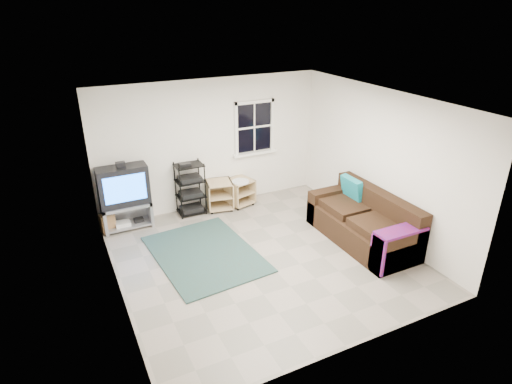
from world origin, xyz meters
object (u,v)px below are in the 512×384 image
side_table_left (219,194)px  side_table_right (239,190)px  av_rack (191,192)px  sofa (364,223)px  tv_unit (124,192)px

side_table_left → side_table_right: 0.43m
av_rack → sofa: (2.39, -2.38, -0.12)m
av_rack → sofa: 3.37m
av_rack → side_table_left: av_rack is taller
tv_unit → side_table_right: size_ratio=2.15×
tv_unit → side_table_right: bearing=-0.0°
tv_unit → sofa: 4.36m
av_rack → side_table_left: size_ratio=1.81×
av_rack → side_table_right: (1.02, -0.03, -0.15)m
side_table_right → sofa: 2.71m
side_table_right → tv_unit: bearing=180.0°
tv_unit → sofa: bearing=-32.7°
av_rack → sofa: bearing=-44.8°
side_table_left → sofa: (1.80, -2.36, 0.03)m
tv_unit → side_table_left: size_ratio=2.20×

